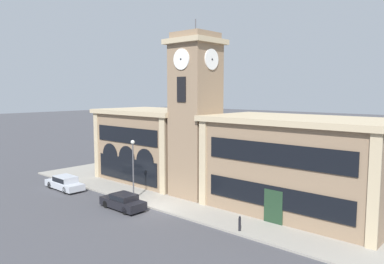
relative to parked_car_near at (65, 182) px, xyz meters
The scene contains 9 objects.
ground_plane 11.49m from the parked_car_near, ahead, with size 300.00×300.00×0.00m, color #424247.
sidewalk_kerb 13.94m from the parked_car_near, 35.41° to the left, with size 40.86×12.95×0.15m.
clock_tower 14.96m from the parked_car_near, 31.35° to the left, with size 4.34×4.34×16.26m.
town_hall_left_wing 10.00m from the parked_car_near, 68.20° to the left, with size 12.13×8.14×7.86m.
town_hall_right_wing 22.65m from the parked_car_near, 23.09° to the left, with size 15.01×8.14×7.79m.
parked_car_near is the anchor object (origin of this frame).
parked_car_mid 9.38m from the parked_car_near, ahead, with size 4.28×1.79×1.31m.
street_lamp 9.06m from the parked_car_near, 13.49° to the left, with size 0.36×0.36×5.41m.
bollard 19.79m from the parked_car_near, ahead, with size 0.18×0.18×1.06m.
Camera 1 is at (22.62, -20.44, 9.82)m, focal length 35.00 mm.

